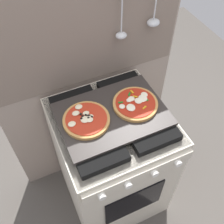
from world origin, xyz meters
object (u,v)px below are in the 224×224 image
Objects in this scene: baking_tray at (112,114)px; pizza_right at (135,103)px; pizza_left at (86,119)px; stove at (112,160)px.

pizza_right is at bearing 0.01° from baking_tray.
pizza_right is (0.27, -0.01, 0.00)m from pizza_left.
baking_tray is at bearing -3.59° from pizza_left.
pizza_left reaches higher than stove.
pizza_left is at bearing 176.41° from baking_tray.
baking_tray is 0.14m from pizza_left.
stove is 0.46m from baking_tray.
stove is 3.90× the size of pizza_left.
baking_tray is 2.34× the size of pizza_left.
pizza_right is (0.13, 0.00, 0.02)m from baking_tray.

